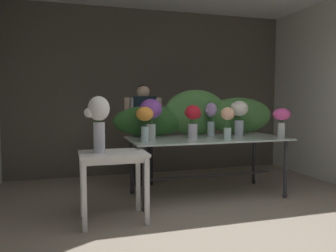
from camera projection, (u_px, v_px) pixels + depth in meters
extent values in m
plane|color=gray|center=(184.00, 198.00, 4.65)|extent=(7.84, 7.84, 0.00)
cube|color=#5B564C|center=(152.00, 93.00, 6.24)|extent=(5.26, 0.12, 2.97)
cube|color=silver|center=(207.00, 138.00, 4.72)|extent=(2.19, 1.02, 0.02)
cylinder|color=#2D2D33|center=(144.00, 179.00, 4.08)|extent=(0.05, 0.05, 0.81)
sphere|color=#2D2D33|center=(144.00, 209.00, 4.11)|extent=(0.07, 0.07, 0.07)
cylinder|color=#2D2D33|center=(285.00, 169.00, 4.65)|extent=(0.05, 0.05, 0.81)
sphere|color=#2D2D33|center=(285.00, 196.00, 4.68)|extent=(0.07, 0.07, 0.07)
cylinder|color=#2D2D33|center=(132.00, 166.00, 4.86)|extent=(0.05, 0.05, 0.81)
sphere|color=#2D2D33|center=(132.00, 191.00, 4.89)|extent=(0.07, 0.07, 0.07)
cylinder|color=#2D2D33|center=(254.00, 159.00, 5.43)|extent=(0.05, 0.05, 0.81)
sphere|color=#2D2D33|center=(253.00, 182.00, 5.46)|extent=(0.07, 0.07, 0.07)
cylinder|color=#2D2D33|center=(207.00, 176.00, 4.76)|extent=(1.99, 0.03, 0.03)
cube|color=white|center=(113.00, 154.00, 3.74)|extent=(0.74, 0.56, 0.03)
cube|color=white|center=(113.00, 158.00, 3.75)|extent=(0.68, 0.50, 0.06)
cube|color=white|center=(84.00, 196.00, 3.45)|extent=(0.05, 0.05, 0.75)
cube|color=white|center=(147.00, 191.00, 3.64)|extent=(0.05, 0.05, 0.75)
cube|color=white|center=(82.00, 185.00, 3.91)|extent=(0.05, 0.05, 0.75)
cube|color=white|center=(138.00, 181.00, 4.10)|extent=(0.05, 0.05, 0.75)
cylinder|color=#232328|center=(138.00, 159.00, 5.33)|extent=(0.12, 0.12, 0.85)
cylinder|color=#232328|center=(149.00, 158.00, 5.38)|extent=(0.12, 0.12, 0.85)
cube|color=silver|center=(143.00, 115.00, 5.30)|extent=(0.42, 0.22, 0.54)
cube|color=#192833|center=(145.00, 118.00, 5.19)|extent=(0.36, 0.02, 0.66)
cylinder|color=beige|center=(127.00, 115.00, 5.22)|extent=(0.09, 0.09, 0.55)
cylinder|color=beige|center=(159.00, 115.00, 5.37)|extent=(0.09, 0.09, 0.55)
sphere|color=beige|center=(143.00, 92.00, 5.27)|extent=(0.20, 0.20, 0.20)
ellipsoid|color=black|center=(143.00, 88.00, 5.28)|extent=(0.15, 0.15, 0.09)
ellipsoid|color=#2D6028|center=(151.00, 121.00, 4.87)|extent=(1.11, 0.24, 0.45)
ellipsoid|color=#477F3D|center=(196.00, 112.00, 5.06)|extent=(0.98, 0.25, 0.68)
ellipsoid|color=#477F3D|center=(239.00, 116.00, 5.27)|extent=(1.13, 0.28, 0.56)
cylinder|color=silver|center=(151.00, 131.00, 4.55)|extent=(0.13, 0.13, 0.20)
cylinder|color=#9EBCB2|center=(151.00, 136.00, 4.56)|extent=(0.12, 0.12, 0.09)
cylinder|color=#477F3D|center=(152.00, 127.00, 4.55)|extent=(0.01, 0.01, 0.32)
cylinder|color=#477F3D|center=(151.00, 126.00, 4.58)|extent=(0.01, 0.01, 0.32)
cylinder|color=#477F3D|center=(148.00, 127.00, 4.54)|extent=(0.01, 0.01, 0.32)
cylinder|color=#477F3D|center=(151.00, 127.00, 4.52)|extent=(0.01, 0.01, 0.32)
ellipsoid|color=purple|center=(151.00, 109.00, 4.53)|extent=(0.30, 0.30, 0.27)
sphere|color=purple|center=(142.00, 111.00, 4.48)|extent=(0.09, 0.09, 0.09)
sphere|color=purple|center=(156.00, 107.00, 4.56)|extent=(0.07, 0.07, 0.07)
ellipsoid|color=#387033|center=(149.00, 122.00, 4.57)|extent=(0.07, 0.11, 0.03)
cylinder|color=silver|center=(193.00, 131.00, 4.57)|extent=(0.13, 0.13, 0.21)
cylinder|color=#9EBCB2|center=(193.00, 136.00, 4.57)|extent=(0.12, 0.12, 0.09)
cylinder|color=#477F3D|center=(195.00, 127.00, 4.56)|extent=(0.01, 0.01, 0.29)
cylinder|color=#477F3D|center=(192.00, 127.00, 4.59)|extent=(0.01, 0.01, 0.29)
cylinder|color=#477F3D|center=(191.00, 127.00, 4.56)|extent=(0.01, 0.01, 0.29)
cylinder|color=#477F3D|center=(194.00, 128.00, 4.53)|extent=(0.01, 0.01, 0.29)
ellipsoid|color=red|center=(193.00, 112.00, 4.54)|extent=(0.21, 0.21, 0.20)
sphere|color=red|center=(187.00, 112.00, 4.51)|extent=(0.07, 0.07, 0.07)
sphere|color=red|center=(198.00, 115.00, 4.57)|extent=(0.09, 0.09, 0.09)
ellipsoid|color=#387033|center=(192.00, 122.00, 4.55)|extent=(0.10, 0.05, 0.03)
cylinder|color=silver|center=(239.00, 128.00, 4.91)|extent=(0.13, 0.13, 0.23)
cylinder|color=#9EBCB2|center=(239.00, 133.00, 4.92)|extent=(0.12, 0.12, 0.10)
cylinder|color=#387033|center=(240.00, 124.00, 4.92)|extent=(0.01, 0.01, 0.32)
cylinder|color=#387033|center=(239.00, 124.00, 4.93)|extent=(0.01, 0.01, 0.32)
cylinder|color=#387033|center=(238.00, 124.00, 4.90)|extent=(0.01, 0.01, 0.32)
cylinder|color=#387033|center=(240.00, 124.00, 4.88)|extent=(0.01, 0.01, 0.32)
ellipsoid|color=white|center=(239.00, 109.00, 4.89)|extent=(0.25, 0.25, 0.22)
sphere|color=white|center=(235.00, 106.00, 4.85)|extent=(0.11, 0.11, 0.11)
sphere|color=white|center=(244.00, 109.00, 4.93)|extent=(0.11, 0.11, 0.11)
ellipsoid|color=#2D6028|center=(238.00, 119.00, 4.88)|extent=(0.08, 0.11, 0.03)
cylinder|color=silver|center=(211.00, 129.00, 4.94)|extent=(0.10, 0.10, 0.21)
cylinder|color=#9EBCB2|center=(211.00, 133.00, 4.94)|extent=(0.10, 0.10, 0.09)
cylinder|color=#28562D|center=(212.00, 125.00, 4.93)|extent=(0.01, 0.01, 0.31)
cylinder|color=#28562D|center=(210.00, 125.00, 4.95)|extent=(0.01, 0.01, 0.31)
cylinder|color=#28562D|center=(210.00, 125.00, 4.92)|extent=(0.01, 0.01, 0.31)
cylinder|color=#28562D|center=(212.00, 125.00, 4.91)|extent=(0.01, 0.01, 0.31)
ellipsoid|color=#B28ED1|center=(211.00, 110.00, 4.92)|extent=(0.17, 0.17, 0.20)
sphere|color=#B28ED1|center=(207.00, 111.00, 4.88)|extent=(0.05, 0.05, 0.05)
sphere|color=#B28ED1|center=(215.00, 110.00, 4.96)|extent=(0.06, 0.06, 0.06)
ellipsoid|color=#28562D|center=(211.00, 120.00, 4.96)|extent=(0.09, 0.10, 0.03)
cylinder|color=silver|center=(227.00, 133.00, 4.55)|extent=(0.10, 0.10, 0.15)
cylinder|color=#9EBCB2|center=(227.00, 137.00, 4.56)|extent=(0.10, 0.10, 0.06)
cylinder|color=#477F3D|center=(229.00, 128.00, 4.56)|extent=(0.01, 0.01, 0.28)
cylinder|color=#477F3D|center=(226.00, 128.00, 4.56)|extent=(0.01, 0.01, 0.28)
cylinder|color=#477F3D|center=(227.00, 128.00, 4.53)|extent=(0.01, 0.01, 0.28)
ellipsoid|color=#F4B78E|center=(228.00, 114.00, 4.53)|extent=(0.18, 0.18, 0.17)
sphere|color=#F4B78E|center=(223.00, 112.00, 4.54)|extent=(0.07, 0.07, 0.07)
sphere|color=#F4B78E|center=(231.00, 116.00, 4.58)|extent=(0.07, 0.07, 0.07)
cylinder|color=silver|center=(281.00, 130.00, 4.67)|extent=(0.10, 0.10, 0.21)
cylinder|color=#9EBCB2|center=(281.00, 135.00, 4.67)|extent=(0.09, 0.09, 0.09)
cylinder|color=#28562D|center=(283.00, 128.00, 4.67)|extent=(0.01, 0.01, 0.27)
cylinder|color=#28562D|center=(281.00, 127.00, 4.69)|extent=(0.01, 0.01, 0.27)
cylinder|color=#28562D|center=(280.00, 128.00, 4.66)|extent=(0.01, 0.01, 0.27)
cylinder|color=#28562D|center=(282.00, 128.00, 4.65)|extent=(0.01, 0.01, 0.27)
ellipsoid|color=#E54C9E|center=(282.00, 114.00, 4.65)|extent=(0.23, 0.23, 0.17)
sphere|color=#E54C9E|center=(277.00, 113.00, 4.65)|extent=(0.05, 0.05, 0.05)
sphere|color=#E54C9E|center=(287.00, 115.00, 4.67)|extent=(0.05, 0.05, 0.05)
cylinder|color=silver|center=(145.00, 134.00, 4.24)|extent=(0.10, 0.10, 0.20)
cylinder|color=#9EBCB2|center=(145.00, 139.00, 4.25)|extent=(0.09, 0.09, 0.08)
cylinder|color=#28562D|center=(146.00, 130.00, 4.24)|extent=(0.01, 0.01, 0.29)
cylinder|color=#28562D|center=(144.00, 130.00, 4.25)|extent=(0.01, 0.01, 0.29)
cylinder|color=#28562D|center=(144.00, 130.00, 4.22)|extent=(0.01, 0.01, 0.29)
ellipsoid|color=orange|center=(145.00, 114.00, 4.22)|extent=(0.22, 0.22, 0.18)
sphere|color=orange|center=(140.00, 115.00, 4.20)|extent=(0.06, 0.06, 0.06)
ellipsoid|color=#28562D|center=(144.00, 125.00, 4.23)|extent=(0.08, 0.11, 0.03)
cylinder|color=silver|center=(99.00, 138.00, 3.69)|extent=(0.13, 0.13, 0.34)
cylinder|color=#9EBCB2|center=(99.00, 146.00, 3.70)|extent=(0.12, 0.12, 0.14)
cylinder|color=#2D6028|center=(102.00, 134.00, 3.69)|extent=(0.01, 0.01, 0.40)
cylinder|color=#2D6028|center=(99.00, 134.00, 3.70)|extent=(0.01, 0.01, 0.40)
cylinder|color=#2D6028|center=(96.00, 134.00, 3.67)|extent=(0.01, 0.01, 0.40)
cylinder|color=#2D6028|center=(99.00, 134.00, 3.66)|extent=(0.01, 0.01, 0.40)
ellipsoid|color=white|center=(99.00, 108.00, 3.66)|extent=(0.24, 0.24, 0.27)
sphere|color=white|center=(89.00, 113.00, 3.61)|extent=(0.11, 0.11, 0.11)
ellipsoid|color=#387033|center=(97.00, 120.00, 3.67)|extent=(0.09, 0.10, 0.03)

